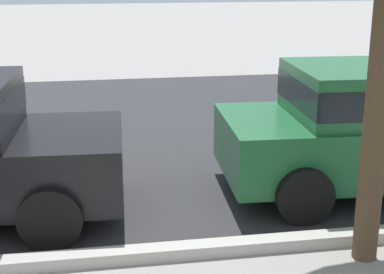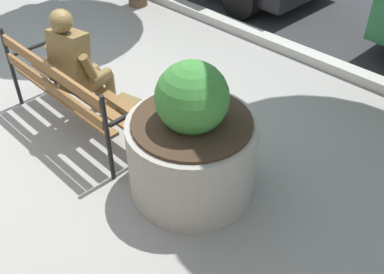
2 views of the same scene
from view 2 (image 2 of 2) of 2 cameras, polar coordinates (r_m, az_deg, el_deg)
The scene contains 5 objects.
ground_plane at distance 5.33m, azimuth -14.24°, elevation 2.52°, with size 80.00×80.00×0.00m, color gray.
curb_stone at distance 6.97m, azimuth 5.83°, elevation 13.36°, with size 60.00×0.20×0.12m, color #B2AFA8.
park_bench at distance 4.81m, azimuth -15.27°, elevation 5.88°, with size 1.81×0.58×0.95m.
bronze_statue_seated at distance 4.83m, azimuth -13.39°, elevation 8.13°, with size 0.60×0.85×1.37m.
concrete_planter at distance 3.99m, azimuth -0.00°, elevation -1.09°, with size 1.14×1.14×1.32m.
Camera 2 is at (3.80, -2.10, 3.08)m, focal length 42.74 mm.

